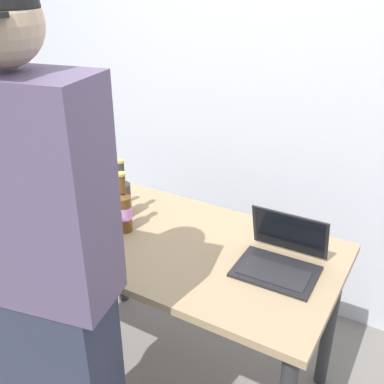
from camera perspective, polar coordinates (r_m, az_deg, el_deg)
The scene contains 8 objects.
ground_plane at distance 2.41m, azimuth -1.32°, elevation -22.06°, with size 8.00×8.00×0.00m, color slate.
desk at distance 1.96m, azimuth -1.51°, elevation -9.04°, with size 1.33×0.73×0.77m.
laptop at distance 1.76m, azimuth 11.22°, elevation -8.10°, with size 0.31×0.29×0.20m.
beer_bottle_amber at distance 2.07m, azimuth -8.74°, elevation -0.56°, with size 0.07×0.07×0.28m.
beer_bottle_green at distance 1.96m, azimuth -8.66°, elevation -2.21°, with size 0.07×0.07×0.28m.
beer_bottle_brown at distance 2.12m, azimuth -10.87°, elevation -0.14°, with size 0.07×0.07×0.29m.
person_figure at distance 1.47m, azimuth -18.04°, elevation -11.42°, with size 0.47×0.34×1.82m.
back_wall at distance 2.44m, azimuth 9.50°, elevation 14.11°, with size 6.00×0.10×2.60m, color silver.
Camera 1 is at (0.86, -1.36, 1.80)m, focal length 41.90 mm.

